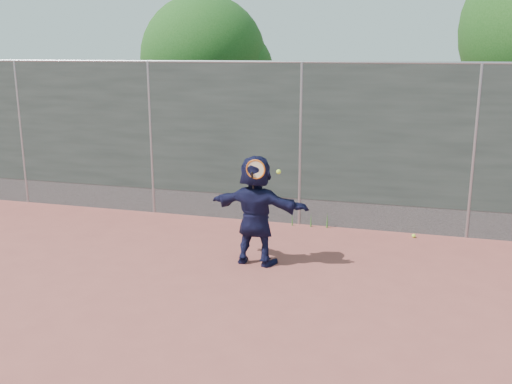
# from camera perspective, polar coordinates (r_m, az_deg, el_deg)

# --- Properties ---
(ground) EXTENTS (80.00, 80.00, 0.00)m
(ground) POSITION_cam_1_polar(r_m,az_deg,el_deg) (7.69, -0.97, -10.60)
(ground) COLOR #9E4C42
(ground) RESTS_ON ground
(player) EXTENTS (1.62, 0.69, 1.70)m
(player) POSITION_cam_1_polar(r_m,az_deg,el_deg) (8.64, 0.00, -1.82)
(player) COLOR #131536
(player) RESTS_ON ground
(ball_ground) EXTENTS (0.07, 0.07, 0.07)m
(ball_ground) POSITION_cam_1_polar(r_m,az_deg,el_deg) (10.42, 15.49, -4.24)
(ball_ground) COLOR #C7F737
(ball_ground) RESTS_ON ground
(fence) EXTENTS (20.00, 0.06, 3.03)m
(fence) POSITION_cam_1_polar(r_m,az_deg,el_deg) (10.52, 4.47, 5.08)
(fence) COLOR #38423D
(fence) RESTS_ON ground
(swing_action) EXTENTS (0.52, 0.13, 0.51)m
(swing_action) POSITION_cam_1_polar(r_m,az_deg,el_deg) (8.28, 0.17, 2.14)
(swing_action) COLOR #D65C14
(swing_action) RESTS_ON ground
(tree_left) EXTENTS (3.15, 3.00, 4.53)m
(tree_left) POSITION_cam_1_polar(r_m,az_deg,el_deg) (14.12, -4.59, 12.85)
(tree_left) COLOR #382314
(tree_left) RESTS_ON ground
(weed_clump) EXTENTS (0.68, 0.07, 0.30)m
(weed_clump) POSITION_cam_1_polar(r_m,az_deg,el_deg) (10.68, 5.75, -2.80)
(weed_clump) COLOR #387226
(weed_clump) RESTS_ON ground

